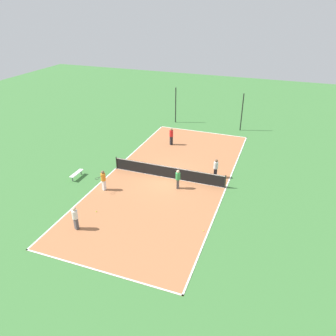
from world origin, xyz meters
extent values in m
plane|color=#3D7538|center=(0.00, 0.00, 0.00)|extent=(80.00, 80.00, 0.00)
cube|color=#AD6B42|center=(0.00, 0.00, 0.01)|extent=(9.62, 21.87, 0.02)
cube|color=white|center=(-4.76, 0.00, 0.02)|extent=(0.10, 21.87, 0.00)
cube|color=white|center=(4.76, 0.00, 0.02)|extent=(0.10, 21.87, 0.00)
cube|color=white|center=(0.00, -10.89, 0.02)|extent=(9.62, 0.10, 0.00)
cube|color=white|center=(0.00, 10.89, 0.02)|extent=(9.62, 0.10, 0.00)
cube|color=white|center=(0.00, 0.00, 0.02)|extent=(9.62, 0.10, 0.00)
cylinder|color=black|center=(-4.66, 0.00, 0.56)|extent=(0.10, 0.10, 1.07)
cylinder|color=black|center=(4.66, 0.00, 0.56)|extent=(0.10, 0.10, 1.07)
cube|color=black|center=(0.00, 0.00, 0.53)|extent=(9.32, 0.03, 1.02)
cube|color=white|center=(0.00, 0.00, 1.01)|extent=(9.32, 0.04, 0.06)
cube|color=silver|center=(-6.95, -2.55, 0.43)|extent=(0.36, 1.50, 0.04)
cylinder|color=#4C4C51|center=(-6.95, -3.15, 0.21)|extent=(0.08, 0.08, 0.41)
cylinder|color=#4C4C51|center=(-6.95, -1.95, 0.21)|extent=(0.08, 0.08, 0.41)
cube|color=#4C4C51|center=(1.28, -1.31, 0.42)|extent=(0.27, 0.30, 0.79)
cylinder|color=green|center=(1.28, -1.31, 1.08)|extent=(0.46, 0.46, 0.55)
sphere|color=beige|center=(1.28, -1.31, 1.48)|extent=(0.24, 0.24, 0.24)
cube|color=#4C4C51|center=(-3.14, -8.22, 0.43)|extent=(0.31, 0.28, 0.81)
cylinder|color=white|center=(-3.14, -8.22, 1.12)|extent=(0.47, 0.47, 0.57)
sphere|color=beige|center=(-3.14, -8.22, 1.53)|extent=(0.24, 0.24, 0.24)
cube|color=black|center=(3.59, 1.36, 0.43)|extent=(0.27, 0.22, 0.82)
cylinder|color=silver|center=(3.59, 1.36, 1.13)|extent=(0.39, 0.39, 0.57)
sphere|color=brown|center=(3.59, 1.36, 1.54)|extent=(0.25, 0.25, 0.25)
cube|color=black|center=(-2.01, 6.43, 0.46)|extent=(0.31, 0.32, 0.88)
cylinder|color=red|center=(-2.01, 6.43, 1.21)|extent=(0.50, 0.50, 0.61)
sphere|color=#A87A56|center=(-2.01, 6.43, 1.65)|extent=(0.26, 0.26, 0.26)
cube|color=white|center=(-3.90, -3.45, 0.43)|extent=(0.26, 0.29, 0.82)
cylinder|color=orange|center=(-3.90, -3.45, 1.13)|extent=(0.44, 0.44, 0.57)
sphere|color=brown|center=(-3.90, -3.45, 1.54)|extent=(0.25, 0.25, 0.25)
cylinder|color=#262626|center=(-3.98, -3.76, 1.27)|extent=(0.10, 0.28, 0.03)
torus|color=black|center=(-4.05, -4.03, 1.27)|extent=(0.37, 0.37, 0.02)
sphere|color=#CCE033|center=(-3.32, 2.07, 0.06)|extent=(0.07, 0.07, 0.07)
sphere|color=#CCE033|center=(-2.95, -6.20, 0.06)|extent=(0.07, 0.07, 0.07)
sphere|color=#CCE033|center=(4.46, -5.70, 0.06)|extent=(0.07, 0.07, 0.07)
sphere|color=#CCE033|center=(-2.72, 1.77, 0.06)|extent=(0.07, 0.07, 0.07)
cylinder|color=black|center=(-3.78, 12.85, 2.05)|extent=(0.12, 0.12, 4.09)
cylinder|color=black|center=(3.78, 12.85, 2.05)|extent=(0.12, 0.12, 4.09)
camera|label=1|loc=(8.00, -21.82, 13.05)|focal=35.00mm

